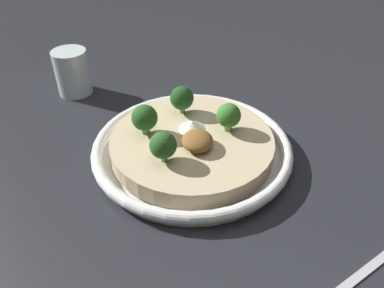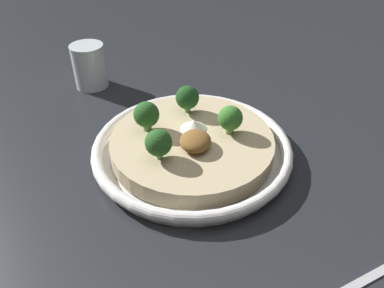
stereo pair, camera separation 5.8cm
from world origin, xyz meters
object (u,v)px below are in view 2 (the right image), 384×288
object	(u,v)px
broccoli_back_right	(146,115)
drinking_glass	(90,66)
broccoli_right	(187,98)
broccoli_front	(230,118)
risotto_bowl	(192,147)
broccoli_left	(158,143)

from	to	relation	value
broccoli_back_right	drinking_glass	xyz separation A→B (m)	(0.19, 0.17, -0.02)
broccoli_right	broccoli_front	bearing A→B (deg)	-124.22
risotto_bowl	drinking_glass	distance (m)	0.31
broccoli_front	broccoli_right	distance (m)	0.09
risotto_bowl	broccoli_right	size ratio (longest dim) A/B	6.63
broccoli_right	broccoli_back_right	world-z (taller)	broccoli_back_right
drinking_glass	broccoli_front	bearing A→B (deg)	-121.48
broccoli_right	drinking_glass	bearing A→B (deg)	59.47
broccoli_back_right	drinking_glass	bearing A→B (deg)	41.04
broccoli_back_right	risotto_bowl	bearing A→B (deg)	-97.77
broccoli_back_right	drinking_glass	distance (m)	0.26
risotto_bowl	broccoli_back_right	world-z (taller)	broccoli_back_right
broccoli_front	broccoli_right	world-z (taller)	broccoli_right
drinking_glass	broccoli_right	bearing A→B (deg)	-120.53
broccoli_right	broccoli_left	bearing A→B (deg)	170.74
broccoli_front	broccoli_back_right	xyz separation A→B (m)	(-0.01, 0.13, 0.00)
broccoli_right	drinking_glass	world-z (taller)	drinking_glass
broccoli_front	drinking_glass	bearing A→B (deg)	58.52
broccoli_back_right	broccoli_front	bearing A→B (deg)	-85.21
risotto_bowl	drinking_glass	bearing A→B (deg)	49.89
broccoli_front	broccoli_left	size ratio (longest dim) A/B	0.99
risotto_bowl	broccoli_right	world-z (taller)	broccoli_right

